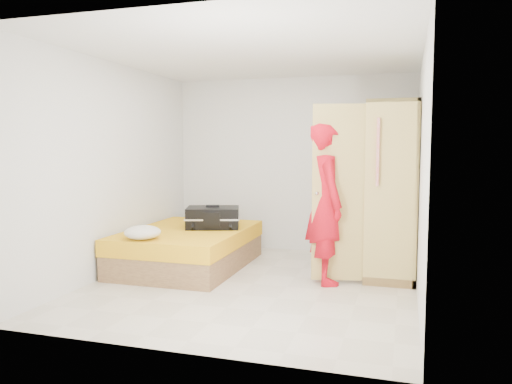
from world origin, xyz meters
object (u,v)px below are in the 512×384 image
(bed, at_px, (189,248))
(round_cushion, at_px, (143,232))
(wardrobe, at_px, (388,194))
(person, at_px, (326,203))
(suitcase, at_px, (213,218))

(bed, bearing_deg, round_cushion, -105.05)
(wardrobe, relative_size, person, 1.13)
(wardrobe, bearing_deg, bed, -172.84)
(bed, relative_size, round_cushion, 4.76)
(bed, distance_m, round_cushion, 0.89)
(wardrobe, bearing_deg, round_cushion, -157.69)
(bed, height_order, wardrobe, wardrobe)
(wardrobe, xyz_separation_m, round_cushion, (-2.72, -1.12, -0.42))
(bed, xyz_separation_m, person, (1.83, -0.21, 0.67))
(bed, relative_size, suitcase, 2.45)
(wardrobe, distance_m, person, 0.86)
(person, distance_m, suitcase, 1.65)
(wardrobe, height_order, suitcase, wardrobe)
(suitcase, height_order, round_cushion, suitcase)
(wardrobe, height_order, round_cushion, wardrobe)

